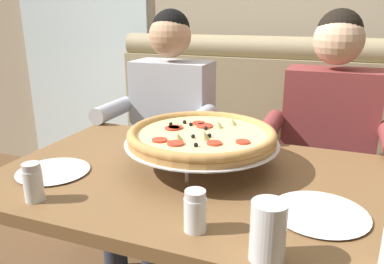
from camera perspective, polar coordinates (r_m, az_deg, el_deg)
booth_bench at (r=2.15m, az=8.60°, el=-6.13°), size 1.73×0.78×1.13m
dining_table at (r=1.28m, az=0.22°, el=-10.30°), size 1.27×0.82×0.76m
diner_left at (r=1.92m, az=-4.15°, el=1.04°), size 0.54×0.64×1.27m
diner_right at (r=1.75m, az=19.60°, el=-1.64°), size 0.54×0.64×1.27m
pizza at (r=1.26m, az=1.47°, el=-0.61°), size 0.52×0.52×0.14m
shaker_parmesan at (r=0.92m, az=0.48°, el=-12.17°), size 0.06×0.06×0.10m
shaker_pepper_flakes at (r=1.15m, az=-22.74°, el=-7.34°), size 0.05×0.05×0.11m
plate_near_left at (r=1.33m, az=-20.17°, el=-5.31°), size 0.24×0.24×0.02m
plate_near_right at (r=1.06m, az=18.65°, el=-11.19°), size 0.25×0.25×0.02m
drinking_glass at (r=0.84m, az=11.32°, el=-14.96°), size 0.08×0.08×0.13m
patio_chair at (r=3.68m, az=-11.01°, el=5.78°), size 0.43×0.43×0.86m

